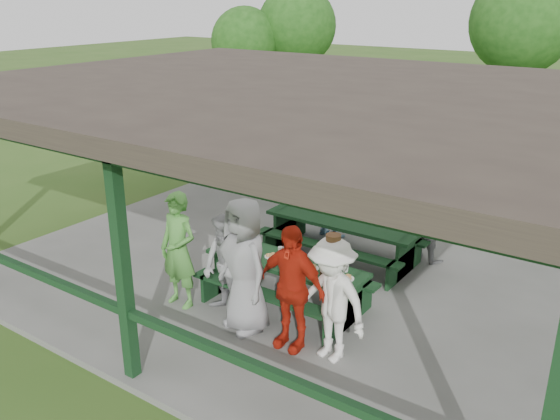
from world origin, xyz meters
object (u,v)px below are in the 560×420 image
Objects in this scene: contestant_grey_mid at (244,265)px; contestant_white_fedora at (331,300)px; picnic_table_near at (286,277)px; pickup_truck at (529,143)px; farm_trailer at (353,128)px; contestant_green at (178,250)px; spectator_lblue at (332,202)px; spectator_blue at (300,175)px; contestant_grey_left at (226,267)px; contestant_red at (291,287)px; picnic_table_far at (342,234)px; spectator_grey at (430,222)px.

contestant_grey_mid reaches higher than contestant_white_fedora.
pickup_truck is at bearing 84.13° from picnic_table_near.
contestant_white_fedora is at bearing -56.39° from farm_trailer.
farm_trailer is at bearing 117.87° from pickup_truck.
contestant_green is 10.94m from farm_trailer.
picnic_table_near is 1.46× the size of contestant_white_fedora.
contestant_white_fedora is at bearing 133.38° from spectator_lblue.
farm_trailer is at bearing -83.13° from spectator_blue.
contestant_grey_mid is (0.45, -0.12, 0.19)m from contestant_grey_left.
picnic_table_near is at bearing 128.24° from contestant_red.
spectator_lblue is at bearing 129.44° from picnic_table_far.
spectator_lblue is 1.00× the size of spectator_grey.
contestant_red is (1.24, -0.14, 0.09)m from contestant_grey_left.
spectator_blue is at bearing 141.58° from picnic_table_far.
contestant_grey_mid is at bearing 1.89° from contestant_green.
picnic_table_far is 1.97× the size of spectator_lblue.
contestant_green is 0.92× the size of contestant_grey_mid.
pickup_truck is at bearing 81.86° from picnic_table_far.
spectator_blue reaches higher than spectator_lblue.
contestant_red is at bearing -52.45° from picnic_table_near.
contestant_grey_mid reaches higher than spectator_grey.
contestant_white_fedora is 11.80m from farm_trailer.
picnic_table_far is 1.55× the size of contestant_green.
contestant_grey_mid reaches higher than contestant_red.
farm_trailer is (-3.94, 10.58, -0.41)m from contestant_grey_mid.
spectator_blue reaches higher than contestant_red.
spectator_lblue reaches higher than pickup_truck.
spectator_blue is (-1.19, 0.65, 0.19)m from spectator_lblue.
contestant_grey_mid is 1.38× the size of spectator_lblue.
contestant_green is 1.26m from contestant_grey_mid.
contestant_grey_mid is 1.38× the size of spectator_grey.
spectator_grey is at bearing -160.63° from pickup_truck.
spectator_grey is (2.52, 3.82, -0.20)m from contestant_green.
contestant_grey_left is 1.11× the size of spectator_grey.
picnic_table_near is 2.00m from picnic_table_far.
pickup_truck is at bearing -125.02° from spectator_blue.
contestant_green is 1.27× the size of spectator_lblue.
contestant_grey_mid is (-0.10, -0.88, 0.52)m from picnic_table_near.
contestant_grey_left is at bearing 10.86° from contestant_green.
contestant_white_fedora is at bearing 116.23° from spectator_blue.
contestant_grey_mid is at bearing 114.66° from spectator_lblue.
spectator_lblue is at bearing -175.27° from pickup_truck.
spectator_grey reaches higher than picnic_table_near.
contestant_red is at bearing 110.60° from spectator_blue.
spectator_lblue is at bearing 24.98° from spectator_grey.
contestant_grey_mid is 11.29m from farm_trailer.
contestant_grey_left is (0.81, 0.14, -0.12)m from contestant_green.
pickup_truck is at bearing 94.32° from contestant_grey_left.
pickup_truck is at bearing 88.72° from contestant_red.
farm_trailer is (-3.20, 6.84, -0.14)m from spectator_lblue.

